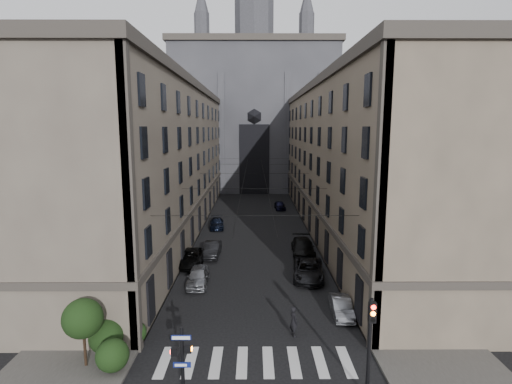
{
  "coord_description": "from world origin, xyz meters",
  "views": [
    {
      "loc": [
        -0.05,
        -16.1,
        13.32
      ],
      "look_at": [
        0.07,
        10.09,
        9.09
      ],
      "focal_mm": 28.0,
      "sensor_mm": 36.0,
      "label": 1
    }
  ],
  "objects_px": {
    "pedestrian": "(294,321)",
    "car_right_far": "(280,205)",
    "pedestrian_signal_left": "(182,360)",
    "car_right_midnear": "(308,270)",
    "car_right_near": "(341,307)",
    "traffic_light_right": "(370,336)",
    "car_right_midfar": "(303,247)",
    "gothic_tower": "(254,108)",
    "car_left_midnear": "(212,249)",
    "car_left_midfar": "(191,258)",
    "car_left_far": "(217,223)",
    "car_left_near": "(198,276)"
  },
  "relations": [
    {
      "from": "car_left_midfar",
      "to": "car_right_near",
      "type": "bearing_deg",
      "value": -42.53
    },
    {
      "from": "car_right_far",
      "to": "traffic_light_right",
      "type": "bearing_deg",
      "value": -91.77
    },
    {
      "from": "traffic_light_right",
      "to": "car_left_near",
      "type": "height_order",
      "value": "traffic_light_right"
    },
    {
      "from": "car_left_near",
      "to": "car_left_midnear",
      "type": "xyz_separation_m",
      "value": [
        0.39,
        7.65,
        0.0
      ]
    },
    {
      "from": "pedestrian_signal_left",
      "to": "car_left_near",
      "type": "distance_m",
      "value": 15.07
    },
    {
      "from": "traffic_light_right",
      "to": "car_right_midfar",
      "type": "height_order",
      "value": "traffic_light_right"
    },
    {
      "from": "car_left_midnear",
      "to": "car_left_far",
      "type": "relative_size",
      "value": 1.01
    },
    {
      "from": "gothic_tower",
      "to": "car_right_midfar",
      "type": "xyz_separation_m",
      "value": [
        5.12,
        -50.4,
        -16.97
      ]
    },
    {
      "from": "car_right_midnear",
      "to": "car_left_near",
      "type": "bearing_deg",
      "value": -165.39
    },
    {
      "from": "car_left_far",
      "to": "car_right_midfar",
      "type": "distance_m",
      "value": 15.35
    },
    {
      "from": "pedestrian_signal_left",
      "to": "car_left_midnear",
      "type": "xyz_separation_m",
      "value": [
        -0.95,
        22.58,
        -1.57
      ]
    },
    {
      "from": "car_right_near",
      "to": "car_right_far",
      "type": "height_order",
      "value": "car_right_far"
    },
    {
      "from": "traffic_light_right",
      "to": "pedestrian_signal_left",
      "type": "bearing_deg",
      "value": -177.36
    },
    {
      "from": "car_left_near",
      "to": "pedestrian_signal_left",
      "type": "bearing_deg",
      "value": -85.97
    },
    {
      "from": "pedestrian_signal_left",
      "to": "car_right_midnear",
      "type": "relative_size",
      "value": 0.7
    },
    {
      "from": "gothic_tower",
      "to": "car_left_midnear",
      "type": "relative_size",
      "value": 12.67
    },
    {
      "from": "car_left_near",
      "to": "pedestrian",
      "type": "distance_m",
      "value": 11.26
    },
    {
      "from": "traffic_light_right",
      "to": "car_right_far",
      "type": "bearing_deg",
      "value": 91.73
    },
    {
      "from": "car_left_near",
      "to": "car_right_midnear",
      "type": "xyz_separation_m",
      "value": [
        9.63,
        1.43,
        0.04
      ]
    },
    {
      "from": "car_right_far",
      "to": "pedestrian",
      "type": "distance_m",
      "value": 40.49
    },
    {
      "from": "car_left_midnear",
      "to": "car_right_midfar",
      "type": "bearing_deg",
      "value": 4.54
    },
    {
      "from": "pedestrian_signal_left",
      "to": "car_left_midfar",
      "type": "distance_m",
      "value": 20.17
    },
    {
      "from": "pedestrian_signal_left",
      "to": "car_left_midfar",
      "type": "relative_size",
      "value": 0.75
    },
    {
      "from": "traffic_light_right",
      "to": "car_left_midnear",
      "type": "distance_m",
      "value": 24.47
    },
    {
      "from": "pedestrian_signal_left",
      "to": "traffic_light_right",
      "type": "bearing_deg",
      "value": 2.64
    },
    {
      "from": "traffic_light_right",
      "to": "car_right_far",
      "type": "relative_size",
      "value": 1.3
    },
    {
      "from": "gothic_tower",
      "to": "traffic_light_right",
      "type": "bearing_deg",
      "value": -85.62
    },
    {
      "from": "car_left_midnear",
      "to": "car_left_midfar",
      "type": "xyz_separation_m",
      "value": [
        -1.73,
        -2.65,
        -0.01
      ]
    },
    {
      "from": "car_left_midfar",
      "to": "car_right_midnear",
      "type": "bearing_deg",
      "value": -19.81
    },
    {
      "from": "car_left_midfar",
      "to": "car_left_far",
      "type": "relative_size",
      "value": 1.18
    },
    {
      "from": "pedestrian",
      "to": "car_left_midnear",
      "type": "bearing_deg",
      "value": -0.59
    },
    {
      "from": "car_left_near",
      "to": "car_right_far",
      "type": "relative_size",
      "value": 1.11
    },
    {
      "from": "gothic_tower",
      "to": "car_left_midnear",
      "type": "distance_m",
      "value": 53.84
    },
    {
      "from": "gothic_tower",
      "to": "traffic_light_right",
      "type": "xyz_separation_m",
      "value": [
        5.6,
        -73.04,
        -14.51
      ]
    },
    {
      "from": "pedestrian",
      "to": "car_right_near",
      "type": "bearing_deg",
      "value": -76.36
    },
    {
      "from": "gothic_tower",
      "to": "car_right_near",
      "type": "relative_size",
      "value": 15.07
    },
    {
      "from": "car_right_near",
      "to": "pedestrian",
      "type": "xyz_separation_m",
      "value": [
        -3.72,
        -2.85,
        0.36
      ]
    },
    {
      "from": "car_left_far",
      "to": "car_right_midnear",
      "type": "relative_size",
      "value": 0.79
    },
    {
      "from": "car_left_midnear",
      "to": "car_right_midfar",
      "type": "relative_size",
      "value": 0.81
    },
    {
      "from": "gothic_tower",
      "to": "car_left_midfar",
      "type": "relative_size",
      "value": 10.88
    },
    {
      "from": "car_right_midfar",
      "to": "car_right_far",
      "type": "relative_size",
      "value": 1.42
    },
    {
      "from": "car_right_near",
      "to": "traffic_light_right",
      "type": "bearing_deg",
      "value": -91.61
    },
    {
      "from": "gothic_tower",
      "to": "car_right_midnear",
      "type": "height_order",
      "value": "gothic_tower"
    },
    {
      "from": "pedestrian",
      "to": "car_right_far",
      "type": "bearing_deg",
      "value": -26.26
    },
    {
      "from": "car_right_midnear",
      "to": "pedestrian",
      "type": "height_order",
      "value": "pedestrian"
    },
    {
      "from": "car_right_far",
      "to": "car_left_midfar",
      "type": "bearing_deg",
      "value": -114.62
    },
    {
      "from": "car_left_far",
      "to": "car_left_midnear",
      "type": "bearing_deg",
      "value": -92.35
    },
    {
      "from": "pedestrian_signal_left",
      "to": "car_left_midfar",
      "type": "bearing_deg",
      "value": 97.67
    },
    {
      "from": "traffic_light_right",
      "to": "car_left_midnear",
      "type": "xyz_separation_m",
      "value": [
        -10.07,
        22.16,
        -2.53
      ]
    },
    {
      "from": "car_right_midfar",
      "to": "car_right_far",
      "type": "height_order",
      "value": "car_right_midfar"
    }
  ]
}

